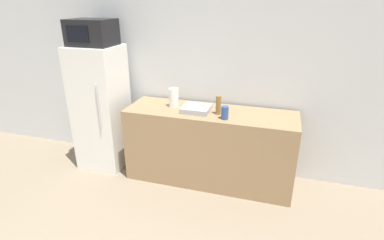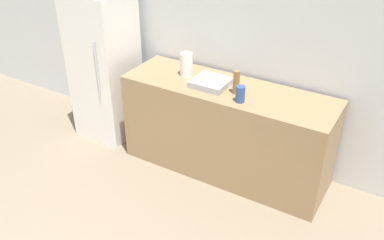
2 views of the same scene
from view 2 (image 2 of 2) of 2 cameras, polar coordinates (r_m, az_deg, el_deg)
The scene contains 7 objects.
wall_back at distance 4.32m, azimuth 3.56°, elevation 11.56°, with size 8.00×0.06×2.60m, color silver.
refrigerator at distance 4.82m, azimuth -11.56°, elevation 7.02°, with size 0.61×0.59×1.65m.
counter at distance 4.25m, azimuth 4.56°, elevation -1.37°, with size 2.06×0.64×0.94m, color #937551.
sink_basin at distance 4.04m, azimuth 2.55°, elevation 5.01°, with size 0.33×0.31×0.06m, color #9EA3A8.
bottle_tall at distance 3.88m, azimuth 5.92°, elevation 5.04°, with size 0.06×0.06×0.22m, color olive.
bottle_short at distance 3.75m, azimuth 6.47°, elevation 3.46°, with size 0.08×0.08×0.15m, color #2D4C8C.
paper_towel_roll at distance 4.20m, azimuth -0.74°, elevation 7.40°, with size 0.12×0.12×0.23m, color white.
Camera 2 is at (1.85, -0.22, 2.73)m, focal length 40.00 mm.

